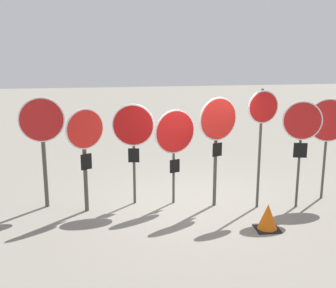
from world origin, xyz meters
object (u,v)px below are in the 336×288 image
Objects in this scene: stop_sign_1 at (85,141)px; stop_sign_6 at (302,129)px; stop_sign_3 at (175,136)px; stop_sign_5 at (262,119)px; stop_sign_0 at (42,131)px; traffic_cone_0 at (268,217)px; stop_sign_2 at (133,131)px; stop_sign_4 at (218,128)px; stop_sign_7 at (328,125)px.

stop_sign_6 is (4.42, -0.32, 0.21)m from stop_sign_1.
stop_sign_3 is at bearing -22.36° from stop_sign_1.
stop_sign_5 is (3.60, -0.24, 0.41)m from stop_sign_1.
stop_sign_0 is 4.68× the size of traffic_cone_0.
stop_sign_2 is (1.87, -0.02, -0.06)m from stop_sign_0.
stop_sign_0 is at bearing -172.80° from stop_sign_2.
stop_sign_0 is 4.52m from stop_sign_5.
stop_sign_6 is at bearing -32.36° from stop_sign_4.
stop_sign_2 is at bearing -11.75° from stop_sign_1.
stop_sign_3 is (0.87, -0.09, -0.11)m from stop_sign_2.
stop_sign_2 is 2.68m from stop_sign_5.
stop_sign_4 is 2.47m from stop_sign_7.
stop_sign_4 is 1.72m from stop_sign_6.
stop_sign_0 is at bearing -174.52° from stop_sign_6.
traffic_cone_0 is (0.73, -1.28, -1.47)m from stop_sign_4.
stop_sign_2 is at bearing -173.25° from stop_sign_7.
stop_sign_6 reaches higher than stop_sign_1.
stop_sign_5 reaches higher than stop_sign_7.
stop_sign_4 is at bearing -29.74° from stop_sign_1.
stop_sign_4 reaches higher than stop_sign_2.
stop_sign_3 is (1.86, 0.23, -0.01)m from stop_sign_1.
stop_sign_7 is (2.47, 0.13, -0.02)m from stop_sign_4.
traffic_cone_0 is (-0.15, -1.06, -1.68)m from stop_sign_5.
stop_sign_5 is (0.87, -0.22, 0.21)m from stop_sign_4.
stop_sign_0 is 5.34m from stop_sign_6.
stop_sign_3 is 1.85m from stop_sign_5.
stop_sign_0 is 1.00× the size of stop_sign_4.
stop_sign_5 is at bearing -173.55° from stop_sign_6.
traffic_cone_0 is at bearing -27.64° from stop_sign_0.
stop_sign_6 is (3.43, -0.64, 0.11)m from stop_sign_2.
stop_sign_1 is 4.30× the size of traffic_cone_0.
stop_sign_0 is at bearing -172.58° from stop_sign_7.
stop_sign_3 is 0.92× the size of stop_sign_7.
stop_sign_0 is at bearing 129.83° from stop_sign_1.
traffic_cone_0 is at bearing -50.04° from stop_sign_1.
stop_sign_6 is (5.30, -0.66, 0.05)m from stop_sign_0.
stop_sign_2 is 0.88m from stop_sign_3.
stop_sign_6 is 0.89m from stop_sign_7.
stop_sign_2 is 0.97× the size of stop_sign_7.
stop_sign_5 reaches higher than stop_sign_2.
stop_sign_6 is (2.55, -0.55, 0.22)m from stop_sign_3.
stop_sign_1 reaches higher than stop_sign_3.
stop_sign_1 is at bearing -27.74° from stop_sign_0.
stop_sign_7 is (6.07, -0.22, 0.01)m from stop_sign_0.
stop_sign_4 is at bearing -12.51° from stop_sign_0.
stop_sign_1 is at bearing 164.62° from stop_sign_5.
stop_sign_6 is at bearing -33.60° from stop_sign_1.
stop_sign_0 is 1.14× the size of stop_sign_3.
stop_sign_3 is 2.54m from traffic_cone_0.
stop_sign_4 is at bearing -3.09° from stop_sign_2.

